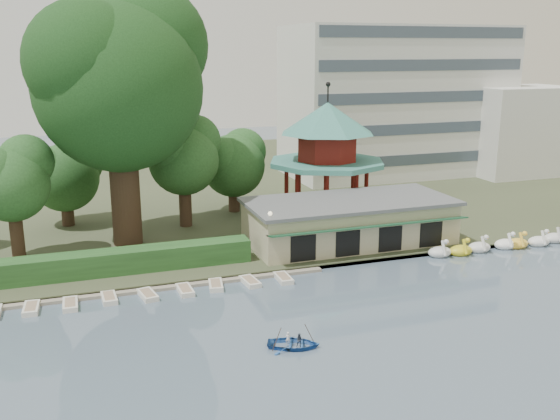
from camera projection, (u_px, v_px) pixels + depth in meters
name	position (u px, v px, depth m)	size (l,w,h in m)	color
ground_plane	(354.00, 382.00, 33.47)	(220.00, 220.00, 0.00)	slate
shore	(180.00, 185.00, 81.00)	(220.00, 70.00, 0.40)	#424930
embankment	(259.00, 273.00, 49.26)	(220.00, 0.60, 0.30)	gray
dock	(102.00, 293.00, 45.38)	(34.00, 1.60, 0.24)	gray
boathouse	(349.00, 221.00, 56.14)	(18.60, 9.39, 3.90)	tan
pavilion	(327.00, 147.00, 64.67)	(12.40, 12.40, 13.50)	tan
office_building	(416.00, 106.00, 86.20)	(38.00, 18.00, 20.00)	silver
hedge	(57.00, 268.00, 47.15)	(30.00, 2.00, 1.80)	#2A5825
lamp_post	(270.00, 227.00, 50.49)	(0.36, 0.36, 4.28)	black
big_tree	(120.00, 74.00, 52.68)	(15.69, 14.62, 22.64)	#3A281C
small_trees	(99.00, 172.00, 57.88)	(39.70, 16.49, 10.80)	#3A281C
swan_boats	(531.00, 241.00, 56.69)	(20.53, 2.16, 1.92)	silver
moored_rowboats	(92.00, 301.00, 43.79)	(29.72, 2.79, 0.36)	silver
rowboat_with_passengers	(294.00, 340.00, 37.26)	(5.28, 4.62, 2.01)	#25559E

